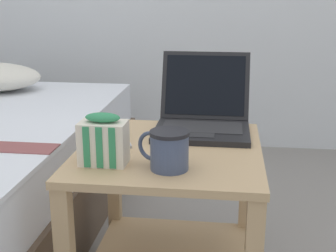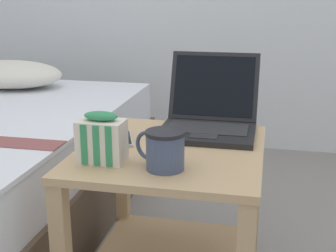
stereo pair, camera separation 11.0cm
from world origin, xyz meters
name	(u,v)px [view 1 (the left image)]	position (x,y,z in m)	size (l,w,h in m)	color
bedside_table	(170,205)	(0.00, 0.00, 0.33)	(0.54, 0.59, 0.52)	tan
laptop	(203,116)	(0.09, 0.20, 0.56)	(0.31, 0.34, 0.24)	black
mug_front_left	(168,148)	(0.02, -0.17, 0.57)	(0.14, 0.10, 0.10)	#3F4C6B
snack_bag	(103,141)	(-0.16, -0.15, 0.58)	(0.13, 0.08, 0.14)	silver
cell_phone	(117,140)	(-0.17, 0.04, 0.52)	(0.12, 0.16, 0.01)	#B7BABC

